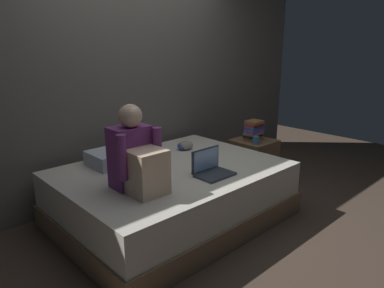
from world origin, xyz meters
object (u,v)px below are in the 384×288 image
Objects in this scene: person_sitting at (137,158)px; book_stack at (254,130)px; laptop at (211,168)px; mug at (256,140)px; bed at (172,194)px; nightstand at (253,161)px; pillow at (120,156)px; clothes_pile at (185,145)px.

book_stack is at bearing 8.12° from person_sitting.
laptop is 3.56× the size of mug.
bed is 22.22× the size of mug.
book_stack reaches higher than nightstand.
pillow is 2.33× the size of book_stack.
nightstand is 2.17× the size of book_stack.
bed is 1.30m from nightstand.
pillow reaches higher than mug.
nightstand is at bearing -14.16° from pillow.
pillow is (-1.56, 0.39, 0.32)m from nightstand.
bed is 0.62m from pillow.
book_stack is 1.36× the size of clothes_pile.
bed is 0.66m from clothes_pile.
person_sitting is 1.69m from mug.
clothes_pile is (0.73, -0.11, -0.02)m from pillow.
clothes_pile is at bearing 64.53° from laptop.
book_stack is at bearing -14.10° from pillow.
bed is 6.25× the size of laptop.
person_sitting is 3.70× the size of clothes_pile.
nightstand is at bearing 2.44° from bed.
bed is 3.82× the size of nightstand.
clothes_pile is at bearing 28.79° from person_sitting.
laptop reaches higher than clothes_pile.
nightstand is 0.80× the size of person_sitting.
laptop is at bearing -70.75° from bed.
nightstand is 0.93m from clothes_pile.
bed is 0.51m from laptop.
pillow is at bearing 115.61° from laptop.
person_sitting is 0.71m from pillow.
clothes_pile is at bearing 161.11° from nightstand.
nightstand is 1.28m from laptop.
bed is 11.31× the size of clothes_pile.
clothes_pile is at bearing 161.16° from book_stack.
book_stack is at bearing 20.41° from laptop.
mug is 0.81m from clothes_pile.
nightstand is at bearing 42.69° from mug.
mug is at bearing 4.49° from person_sitting.
book_stack is 2.68× the size of mug.
pillow is at bearing 69.40° from person_sitting.
laptop is at bearing -15.39° from person_sitting.
person_sitting is (-1.81, -0.25, 0.51)m from nightstand.
mug is (1.17, -0.06, 0.31)m from bed.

